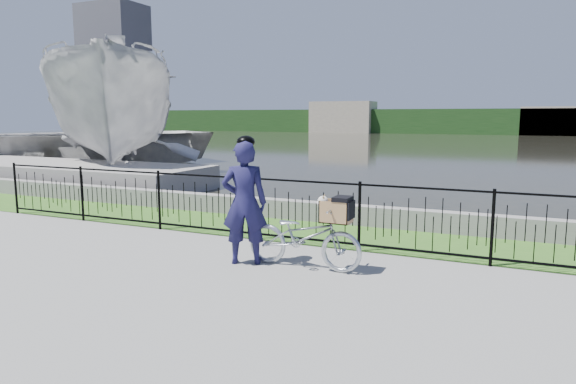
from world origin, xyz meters
The scene contains 13 objects.
ground centered at (0.00, 0.00, 0.00)m, with size 120.00×120.00×0.00m, color gray.
grass_strip centered at (0.00, 2.60, 0.00)m, with size 60.00×2.00×0.01m, color #37651F.
water centered at (0.00, 33.00, 0.00)m, with size 120.00×120.00×0.00m, color black.
quay_wall centered at (0.00, 3.60, 0.20)m, with size 60.00×0.30×0.40m, color gray.
fence centered at (0.00, 1.60, 0.58)m, with size 14.00×0.06×1.15m, color black, non-canonical shape.
far_treeline centered at (0.00, 60.00, 1.50)m, with size 120.00×6.00×3.00m, color #1D3E18.
far_building_left centered at (-18.00, 58.00, 2.00)m, with size 8.00×4.00×4.00m, color #9E947F.
far_building_right centered at (6.00, 58.50, 1.60)m, with size 6.00×3.00×3.20m, color #9E947F.
dock centered at (-10.00, 5.50, 0.35)m, with size 10.00×3.00×0.70m, color gray.
bicycle_rig centered at (0.54, 0.41, 0.47)m, with size 1.76×0.61×1.10m.
cyclist centered at (-0.36, 0.26, 0.94)m, with size 0.79×0.68×1.90m.
boat_near centered at (-10.47, 8.69, 2.26)m, with size 10.47×11.39×6.16m.
boat_far centered at (-14.24, 10.55, 1.15)m, with size 12.49×13.60×2.30m.
Camera 1 is at (3.31, -6.26, 2.19)m, focal length 32.00 mm.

